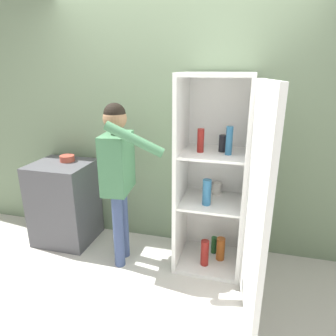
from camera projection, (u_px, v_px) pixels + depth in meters
The scene contains 6 objects.
ground_plane at pixel (152, 298), 2.53m from camera, with size 12.00×12.00×0.00m, color beige.
wall_back at pixel (180, 128), 3.03m from camera, with size 7.00×0.06×2.55m.
refrigerator at pixel (222, 182), 2.63m from camera, with size 0.77×1.19×1.81m.
person at pixel (118, 166), 2.72m from camera, with size 0.63×0.52×1.57m.
counter at pixel (65, 202), 3.28m from camera, with size 0.61×0.56×0.90m.
bowl at pixel (67, 158), 3.20m from camera, with size 0.15×0.15×0.06m.
Camera 1 is at (0.66, -1.95, 1.84)m, focal length 32.00 mm.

